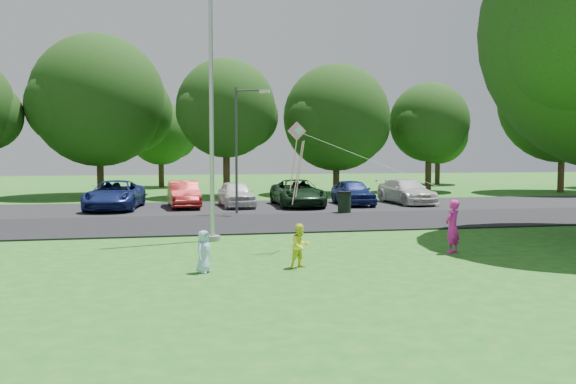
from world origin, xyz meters
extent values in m
plane|color=#22641A|center=(0.00, 0.00, 0.00)|extent=(120.00, 120.00, 0.00)
cube|color=black|center=(0.00, 9.00, 0.03)|extent=(60.00, 6.00, 0.06)
cube|color=black|center=(0.00, 15.50, 0.03)|extent=(42.00, 7.00, 0.06)
cylinder|color=#B7BABF|center=(-3.50, 5.00, 5.00)|extent=(0.14, 0.14, 10.00)
cylinder|color=gray|center=(-3.50, 5.00, 0.08)|extent=(0.50, 0.50, 0.16)
cylinder|color=#3F3F44|center=(-1.98, 12.46, 2.87)|extent=(0.11, 0.11, 5.73)
cylinder|color=#3F3F44|center=(-1.37, 12.18, 5.59)|extent=(1.25, 0.63, 0.08)
cube|color=silver|center=(-0.77, 11.90, 5.52)|extent=(0.48, 0.37, 0.13)
cylinder|color=black|center=(2.93, 11.85, 0.48)|extent=(0.60, 0.60, 0.97)
cylinder|color=black|center=(2.93, 11.85, 1.00)|extent=(0.65, 0.65, 0.05)
cylinder|color=#332316|center=(-9.60, 25.24, 1.60)|extent=(0.44, 0.44, 3.19)
sphere|color=#14330E|center=(-9.60, 25.24, 6.17)|extent=(8.50, 8.50, 8.50)
sphere|color=#14330E|center=(-7.68, 26.09, 5.53)|extent=(5.53, 5.53, 5.53)
sphere|color=#14330E|center=(-11.30, 24.17, 5.74)|extent=(5.10, 5.10, 5.10)
cylinder|color=#332316|center=(-1.58, 22.90, 1.71)|extent=(0.44, 0.44, 3.43)
sphere|color=#14330E|center=(-1.58, 22.90, 5.62)|extent=(6.27, 6.27, 6.27)
sphere|color=#14330E|center=(-0.17, 23.53, 5.15)|extent=(4.07, 4.07, 4.07)
sphere|color=#14330E|center=(-2.84, 22.12, 5.31)|extent=(3.76, 3.76, 3.76)
cylinder|color=#332316|center=(6.03, 24.17, 1.33)|extent=(0.44, 0.44, 2.66)
sphere|color=#14330E|center=(6.03, 24.17, 5.20)|extent=(7.27, 7.27, 7.27)
sphere|color=#14330E|center=(7.66, 24.89, 4.66)|extent=(4.72, 4.72, 4.72)
sphere|color=#14330E|center=(4.57, 23.26, 4.84)|extent=(4.36, 4.36, 4.36)
cylinder|color=#332316|center=(13.12, 24.89, 1.51)|extent=(0.44, 0.44, 3.02)
sphere|color=#14330E|center=(13.12, 24.89, 5.00)|extent=(5.67, 5.67, 5.67)
sphere|color=#14330E|center=(14.39, 25.46, 4.58)|extent=(3.68, 3.68, 3.68)
sphere|color=#14330E|center=(11.98, 24.18, 4.72)|extent=(3.40, 3.40, 3.40)
cylinder|color=#332316|center=(21.92, 22.25, 1.71)|extent=(0.44, 0.44, 3.42)
sphere|color=#14330E|center=(21.92, 22.25, 6.49)|extent=(8.77, 8.77, 8.77)
sphere|color=#14330E|center=(20.17, 21.15, 6.06)|extent=(5.26, 5.26, 5.26)
cylinder|color=#332316|center=(-6.00, 34.00, 1.30)|extent=(0.44, 0.44, 2.60)
sphere|color=#14330E|center=(-6.00, 34.00, 4.42)|extent=(5.20, 5.20, 5.20)
sphere|color=#14330E|center=(-4.83, 34.52, 4.03)|extent=(3.38, 3.38, 3.38)
sphere|color=#14330E|center=(-7.04, 33.35, 4.16)|extent=(3.12, 3.12, 3.12)
cylinder|color=#332316|center=(18.00, 33.50, 1.30)|extent=(0.44, 0.44, 2.60)
sphere|color=#14330E|center=(18.00, 33.50, 4.42)|extent=(5.20, 5.20, 5.20)
sphere|color=#14330E|center=(19.17, 34.02, 4.03)|extent=(3.38, 3.38, 3.38)
sphere|color=#14330E|center=(16.96, 32.85, 4.16)|extent=(3.12, 3.12, 3.12)
imported|color=navy|center=(-7.63, 15.36, 0.76)|extent=(2.76, 5.23, 1.40)
imported|color=maroon|center=(-4.33, 15.75, 0.72)|extent=(1.73, 4.13, 1.33)
imported|color=silver|center=(-1.70, 15.59, 0.72)|extent=(1.85, 3.98, 1.32)
imported|color=black|center=(1.46, 15.31, 0.74)|extent=(2.29, 4.93, 1.37)
imported|color=navy|center=(4.46, 15.40, 0.73)|extent=(1.61, 3.97, 1.35)
imported|color=silver|center=(7.53, 15.59, 0.72)|extent=(2.29, 4.70, 1.32)
imported|color=#DA1D9F|center=(2.96, 1.46, 0.75)|extent=(0.65, 0.61, 1.50)
imported|color=#FBFF28|center=(-1.64, 0.30, 0.54)|extent=(0.65, 0.60, 1.08)
imported|color=#A3C1FB|center=(-3.98, 0.20, 0.50)|extent=(0.53, 0.58, 1.00)
cube|color=pink|center=(-1.23, 2.68, 3.42)|extent=(0.54, 0.05, 0.54)
cube|color=#8CC6E5|center=(-1.18, 2.65, 3.44)|extent=(0.26, 0.03, 0.26)
cylinder|color=white|center=(0.86, 2.07, 2.56)|extent=(4.20, 1.23, 1.73)
cylinder|color=pink|center=(-1.33, 2.68, 2.45)|extent=(0.18, 0.23, 1.43)
cylinder|color=pink|center=(-1.13, 2.73, 2.34)|extent=(0.20, 0.38, 1.63)
cylinder|color=pink|center=(-1.23, 2.60, 2.22)|extent=(0.22, 0.55, 1.82)
camera|label=1|loc=(-4.50, -12.93, 2.81)|focal=35.00mm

